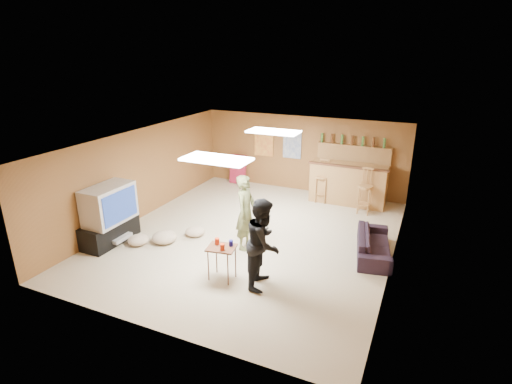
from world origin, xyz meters
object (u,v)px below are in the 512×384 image
at_px(sofa, 374,244).
at_px(tray_table, 222,263).
at_px(person_olive, 246,212).
at_px(person_black, 264,243).
at_px(tv_body, 109,204).
at_px(bar_counter, 348,184).

relative_size(sofa, tray_table, 2.52).
height_order(person_olive, person_black, person_black).
bearing_deg(tv_body, person_olive, 19.70).
bearing_deg(person_black, sofa, -48.68).
relative_size(tv_body, tray_table, 1.69).
distance_m(person_olive, tray_table, 1.39).
xyz_separation_m(tv_body, tray_table, (2.87, -0.32, -0.58)).
distance_m(bar_counter, tray_table, 4.94).
height_order(person_olive, sofa, person_olive).
distance_m(tv_body, bar_counter, 6.09).
relative_size(person_black, sofa, 0.99).
relative_size(tv_body, person_black, 0.68).
distance_m(tv_body, person_black, 3.63).
bearing_deg(person_olive, tray_table, -175.02).
xyz_separation_m(bar_counter, tray_table, (-1.28, -4.77, -0.23)).
height_order(bar_counter, person_olive, person_olive).
bearing_deg(person_olive, person_black, -143.17).
bearing_deg(tray_table, person_olive, 95.91).
distance_m(bar_counter, sofa, 2.95).
bearing_deg(person_black, bar_counter, -14.44).
bearing_deg(bar_counter, sofa, -67.60).
bearing_deg(sofa, person_olive, 96.27).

